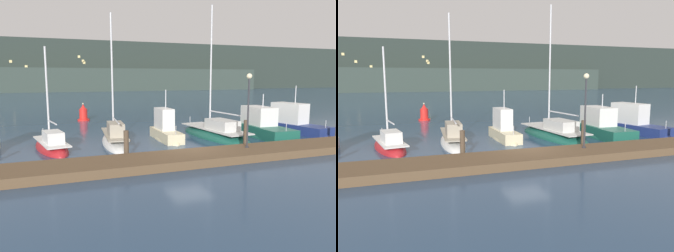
% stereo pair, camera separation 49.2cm
% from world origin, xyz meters
% --- Properties ---
extents(ground_plane, '(400.00, 400.00, 0.00)m').
position_xyz_m(ground_plane, '(0.00, 0.00, 0.00)').
color(ground_plane, navy).
extents(dock, '(29.89, 2.80, 0.45)m').
position_xyz_m(dock, '(0.00, -1.73, 0.23)').
color(dock, brown).
rests_on(dock, ground).
extents(mooring_pile_1, '(0.28, 0.28, 1.67)m').
position_xyz_m(mooring_pile_1, '(-3.87, -0.08, 0.83)').
color(mooring_pile_1, '#4C3D2D').
rests_on(mooring_pile_1, ground).
extents(mooring_pile_2, '(0.28, 0.28, 1.90)m').
position_xyz_m(mooring_pile_2, '(3.87, -0.08, 0.95)').
color(mooring_pile_2, '#4C3D2D').
rests_on(mooring_pile_2, ground).
extents(sailboat_berth_2, '(2.72, 5.87, 7.14)m').
position_xyz_m(sailboat_berth_2, '(-7.74, 4.30, 0.13)').
color(sailboat_berth_2, red).
rests_on(sailboat_berth_2, ground).
extents(sailboat_berth_3, '(2.20, 6.91, 9.47)m').
position_xyz_m(sailboat_berth_3, '(-3.61, 4.58, 0.20)').
color(sailboat_berth_3, white).
rests_on(sailboat_berth_3, ground).
extents(motorboat_berth_4, '(1.45, 4.75, 4.14)m').
position_xyz_m(motorboat_berth_4, '(0.25, 4.85, 0.48)').
color(motorboat_berth_4, beige).
rests_on(motorboat_berth_4, ground).
extents(sailboat_berth_5, '(3.14, 8.46, 10.68)m').
position_xyz_m(sailboat_berth_5, '(4.13, 4.39, 0.14)').
color(sailboat_berth_5, '#195647').
rests_on(sailboat_berth_5, ground).
extents(motorboat_berth_6, '(2.60, 6.72, 3.95)m').
position_xyz_m(motorboat_berth_6, '(7.88, 3.64, 0.40)').
color(motorboat_berth_6, '#195647').
rests_on(motorboat_berth_6, ground).
extents(motorboat_berth_7, '(3.20, 6.81, 4.43)m').
position_xyz_m(motorboat_berth_7, '(11.51, 4.25, 0.47)').
color(motorboat_berth_7, navy).
rests_on(motorboat_berth_7, ground).
extents(channel_buoy, '(1.25, 1.25, 1.89)m').
position_xyz_m(channel_buoy, '(-4.27, 18.03, 0.70)').
color(channel_buoy, red).
rests_on(channel_buoy, ground).
extents(dock_lamppost, '(0.32, 0.32, 4.36)m').
position_xyz_m(dock_lamppost, '(3.14, -1.34, 3.34)').
color(dock_lamppost, '#2D2D33').
rests_on(dock_lamppost, dock).
extents(hillside_backdrop, '(240.00, 23.00, 16.95)m').
position_xyz_m(hillside_backdrop, '(-0.72, 102.61, 7.80)').
color(hillside_backdrop, '#28332D').
rests_on(hillside_backdrop, ground).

